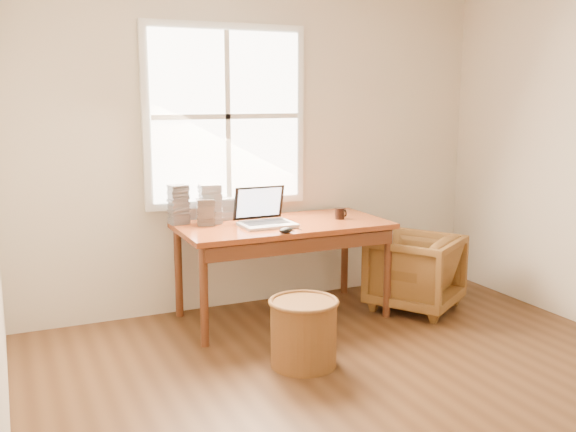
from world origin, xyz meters
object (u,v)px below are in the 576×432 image
coffee_mug (340,213)px  cd_stack_a (210,204)px  laptop (268,207)px  wicker_stool (304,333)px  desk (283,225)px  armchair (414,272)px

coffee_mug → cd_stack_a: size_ratio=0.29×
laptop → cd_stack_a: 0.45m
wicker_stool → laptop: 1.08m
wicker_stool → laptop: (0.10, 0.84, 0.68)m
desk → armchair: bearing=-13.6°
laptop → cd_stack_a: bearing=140.5°
wicker_stool → coffee_mug: 1.27m
armchair → coffee_mug: size_ratio=7.69×
cd_stack_a → armchair: bearing=-16.8°
laptop → cd_stack_a: size_ratio=1.32×
coffee_mug → cd_stack_a: cd_stack_a is taller
cd_stack_a → wicker_stool: bearing=-77.2°
laptop → wicker_stool: bearing=-97.6°
wicker_stool → cd_stack_a: (-0.25, 1.12, 0.69)m
desk → wicker_stool: bearing=-105.7°
wicker_stool → coffee_mug: (0.73, 0.86, 0.58)m
armchair → wicker_stool: bearing=-6.7°
desk → wicker_stool: desk is taller
armchair → laptop: laptop is taller
cd_stack_a → desk: bearing=-23.2°
wicker_stool → laptop: laptop is taller
wicker_stool → cd_stack_a: bearing=102.8°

